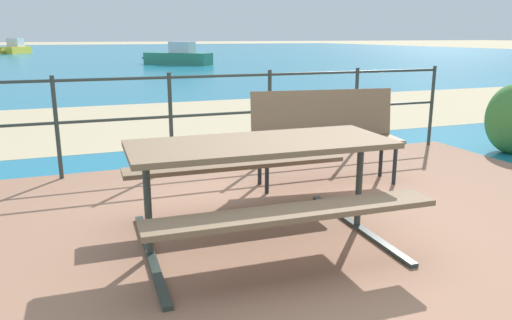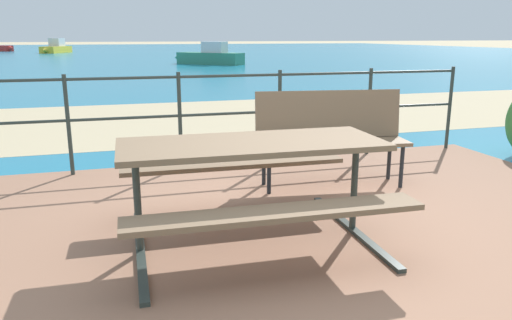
{
  "view_description": "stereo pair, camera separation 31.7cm",
  "coord_description": "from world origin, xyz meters",
  "px_view_note": "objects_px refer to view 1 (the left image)",
  "views": [
    {
      "loc": [
        -1.59,
        -2.98,
        1.53
      ],
      "look_at": [
        -0.11,
        1.0,
        0.46
      ],
      "focal_mm": 34.74,
      "sensor_mm": 36.0,
      "label": 1
    },
    {
      "loc": [
        -1.29,
        -3.08,
        1.53
      ],
      "look_at": [
        -0.11,
        1.0,
        0.46
      ],
      "focal_mm": 34.74,
      "sensor_mm": 36.0,
      "label": 2
    }
  ],
  "objects_px": {
    "park_bench": "(325,129)",
    "boat_near": "(177,57)",
    "picnic_table": "(261,166)",
    "boat_mid": "(14,48)"
  },
  "relations": [
    {
      "from": "picnic_table",
      "to": "boat_near",
      "type": "distance_m",
      "value": 23.65
    },
    {
      "from": "picnic_table",
      "to": "boat_mid",
      "type": "xyz_separation_m",
      "value": [
        -5.5,
        44.13,
        -0.2
      ]
    },
    {
      "from": "park_bench",
      "to": "picnic_table",
      "type": "bearing_deg",
      "value": -126.45
    },
    {
      "from": "park_bench",
      "to": "boat_mid",
      "type": "distance_m",
      "value": 43.45
    },
    {
      "from": "picnic_table",
      "to": "park_bench",
      "type": "xyz_separation_m",
      "value": [
        1.15,
        1.19,
        -0.02
      ]
    },
    {
      "from": "park_bench",
      "to": "boat_near",
      "type": "distance_m",
      "value": 22.3
    },
    {
      "from": "picnic_table",
      "to": "boat_mid",
      "type": "relative_size",
      "value": 0.49
    },
    {
      "from": "picnic_table",
      "to": "boat_near",
      "type": "relative_size",
      "value": 0.53
    },
    {
      "from": "park_bench",
      "to": "boat_near",
      "type": "height_order",
      "value": "boat_near"
    },
    {
      "from": "picnic_table",
      "to": "park_bench",
      "type": "height_order",
      "value": "park_bench"
    }
  ]
}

